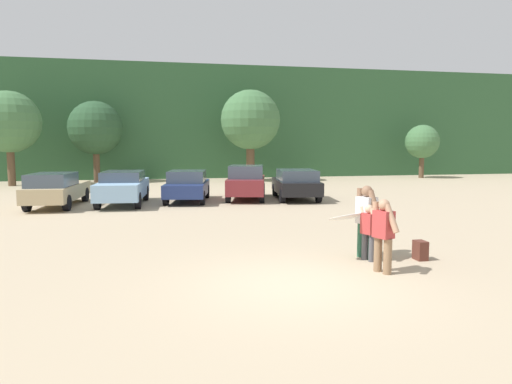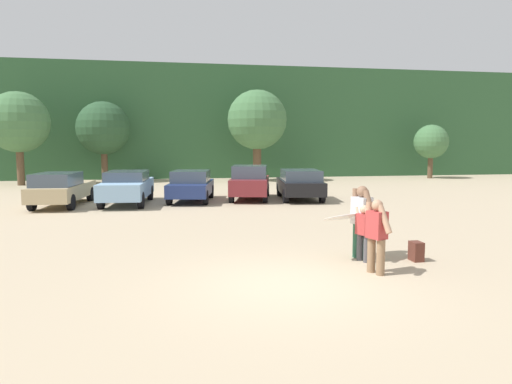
# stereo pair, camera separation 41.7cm
# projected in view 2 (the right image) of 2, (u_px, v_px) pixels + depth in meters

# --- Properties ---
(ground_plane) EXTENTS (120.00, 120.00, 0.00)m
(ground_plane) POSITION_uv_depth(u_px,v_px,m) (285.00, 285.00, 9.01)
(ground_plane) COLOR tan
(hillside_ridge) EXTENTS (108.00, 12.00, 8.77)m
(hillside_ridge) POSITION_uv_depth(u_px,v_px,m) (194.00, 125.00, 41.70)
(hillside_ridge) COLOR #2D5633
(hillside_ridge) RESTS_ON ground_plane
(tree_far_right) EXTENTS (3.91, 3.91, 6.03)m
(tree_far_right) POSITION_uv_depth(u_px,v_px,m) (18.00, 122.00, 29.96)
(tree_far_right) COLOR brown
(tree_far_right) RESTS_ON ground_plane
(tree_far_left) EXTENTS (3.71, 3.71, 5.64)m
(tree_far_left) POSITION_uv_depth(u_px,v_px,m) (103.00, 128.00, 32.69)
(tree_far_left) COLOR brown
(tree_far_left) RESTS_ON ground_plane
(tree_left) EXTENTS (4.25, 4.25, 6.52)m
(tree_left) POSITION_uv_depth(u_px,v_px,m) (257.00, 120.00, 33.36)
(tree_left) COLOR brown
(tree_left) RESTS_ON ground_plane
(tree_ridge_back) EXTENTS (2.62, 2.62, 4.16)m
(tree_ridge_back) POSITION_uv_depth(u_px,v_px,m) (431.00, 142.00, 36.24)
(tree_ridge_back) COLOR brown
(tree_ridge_back) RESTS_ON ground_plane
(parked_car_tan) EXTENTS (2.10, 4.82, 1.48)m
(parked_car_tan) POSITION_uv_depth(u_px,v_px,m) (61.00, 188.00, 20.25)
(parked_car_tan) COLOR tan
(parked_car_tan) RESTS_ON ground_plane
(parked_car_sky_blue) EXTENTS (2.19, 4.74, 1.49)m
(parked_car_sky_blue) POSITION_uv_depth(u_px,v_px,m) (127.00, 186.00, 20.92)
(parked_car_sky_blue) COLOR #84ADD1
(parked_car_sky_blue) RESTS_ON ground_plane
(parked_car_navy) EXTENTS (2.47, 4.29, 1.45)m
(parked_car_navy) POSITION_uv_depth(u_px,v_px,m) (191.00, 185.00, 21.93)
(parked_car_navy) COLOR navy
(parked_car_navy) RESTS_ON ground_plane
(parked_car_maroon) EXTENTS (2.61, 4.30, 1.66)m
(parked_car_maroon) POSITION_uv_depth(u_px,v_px,m) (250.00, 182.00, 22.62)
(parked_car_maroon) COLOR maroon
(parked_car_maroon) RESTS_ON ground_plane
(parked_car_black) EXTENTS (2.40, 4.47, 1.46)m
(parked_car_black) POSITION_uv_depth(u_px,v_px,m) (300.00, 183.00, 22.63)
(parked_car_black) COLOR black
(parked_car_black) RESTS_ON ground_plane
(person_adult) EXTENTS (0.44, 0.74, 1.73)m
(person_adult) POSITION_uv_depth(u_px,v_px,m) (362.00, 218.00, 10.98)
(person_adult) COLOR #26593F
(person_adult) RESTS_ON ground_plane
(person_child) EXTENTS (0.34, 0.61, 1.32)m
(person_child) POSITION_uv_depth(u_px,v_px,m) (364.00, 230.00, 10.75)
(person_child) COLOR #4C4C51
(person_child) RESTS_ON ground_plane
(person_companion) EXTENTS (0.40, 0.71, 1.56)m
(person_companion) POSITION_uv_depth(u_px,v_px,m) (377.00, 232.00, 9.72)
(person_companion) COLOR #8C6B4C
(person_companion) RESTS_ON ground_plane
(surfboard_white) EXTENTS (1.92, 1.18, 0.26)m
(surfboard_white) POSITION_uv_depth(u_px,v_px,m) (354.00, 216.00, 11.07)
(surfboard_white) COLOR white
(backpack_dropped) EXTENTS (0.24, 0.34, 0.45)m
(backpack_dropped) POSITION_uv_depth(u_px,v_px,m) (416.00, 251.00, 10.85)
(backpack_dropped) COLOR #592D23
(backpack_dropped) RESTS_ON ground_plane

